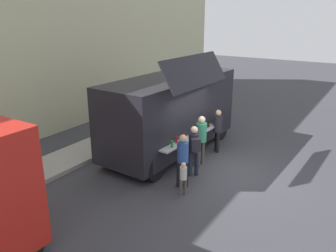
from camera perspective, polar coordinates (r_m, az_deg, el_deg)
The scene contains 9 objects.
ground_plane at distance 11.78m, azimuth 8.94°, elevation -7.41°, with size 60.00×60.00×0.00m, color #38383D.
curb_strip at distance 12.22m, azimuth -20.53°, elevation -7.05°, with size 28.00×1.60×0.15m, color #9E998E.
food_truck_main at distance 12.75m, azimuth 0.52°, elevation 2.39°, with size 6.07×2.95×3.76m.
trash_bin at distance 17.56m, azimuth 1.19°, elevation 3.16°, with size 0.60×0.60×0.94m, color #2B6235.
customer_front_ordering at distance 11.77m, azimuth 5.50°, elevation -1.74°, with size 0.58×0.36×1.77m.
customer_mid_with_backpack at distance 10.94m, azimuth 4.35°, elevation -3.38°, with size 0.53×0.51×1.69m.
customer_rear_waiting at distance 10.25m, azimuth 2.45°, elevation -5.05°, with size 0.34×0.34×1.69m.
customer_extra_browsing at distance 13.00m, azimuth 8.26°, elevation -0.17°, with size 0.34×0.34×1.65m.
child_near_queue at distance 9.98m, azimuth 2.55°, elevation -8.23°, with size 0.21×0.21×1.02m.
Camera 1 is at (-9.79, -4.13, 5.08)m, focal length 36.67 mm.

